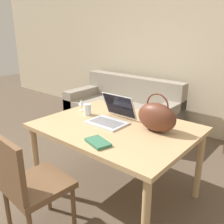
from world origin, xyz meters
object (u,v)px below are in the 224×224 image
Objects in this scene: chair at (28,182)px; couch at (122,111)px; handbag at (157,117)px; wine_glass at (81,103)px; laptop at (113,115)px; drinking_glass at (87,109)px.

chair is 2.44m from couch.
couch is 1.98m from handbag.
chair is at bearing -68.97° from couch.
wine_glass is (0.46, -1.32, 0.53)m from couch.
laptop is 0.45m from handbag.
chair is at bearing -93.52° from laptop.
drinking_glass is 0.98× the size of wine_glass.
laptop reaches higher than drinking_glass.
wine_glass is (-0.47, 0.04, 0.02)m from laptop.
drinking_glass is at bearing -174.91° from laptop.
laptop is at bearing -55.66° from couch.
wine_glass is at bearing -70.90° from couch.
drinking_glass is at bearing -22.57° from wine_glass.
chair is 1.14m from handbag.
laptop is at bearing -172.83° from handbag.
couch is at bearing 115.18° from chair.
drinking_glass is (-0.31, -0.03, -0.01)m from laptop.
chair is at bearing -66.37° from wine_glass.
handbag is at bearing 7.17° from laptop.
handbag reaches higher than laptop.
laptop is (0.06, 0.91, 0.30)m from chair.
handbag is (1.37, -1.30, 0.58)m from couch.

